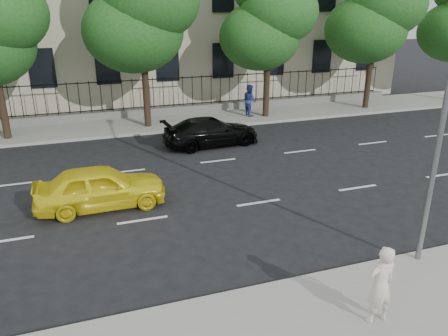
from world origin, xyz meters
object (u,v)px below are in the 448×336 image
object	(u,v)px
street_light	(435,63)
black_sedan	(211,132)
woman_near	(381,285)
yellow_taxi	(100,187)

from	to	relation	value
street_light	black_sedan	bearing A→B (deg)	100.79
black_sedan	woman_near	bearing A→B (deg)	173.09
yellow_taxi	black_sedan	xyz separation A→B (m)	(5.53, 5.34, -0.05)
street_light	black_sedan	distance (m)	12.08
yellow_taxi	street_light	bearing A→B (deg)	-127.46
yellow_taxi	black_sedan	size ratio (longest dim) A/B	0.92
street_light	woman_near	size ratio (longest dim) A/B	4.52
black_sedan	yellow_taxi	bearing A→B (deg)	129.11
street_light	woman_near	distance (m)	5.31
yellow_taxi	woman_near	world-z (taller)	woman_near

